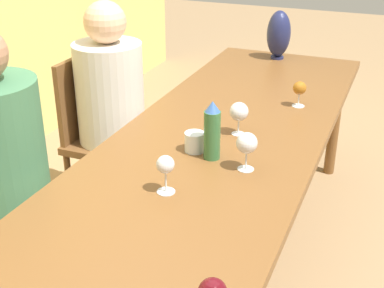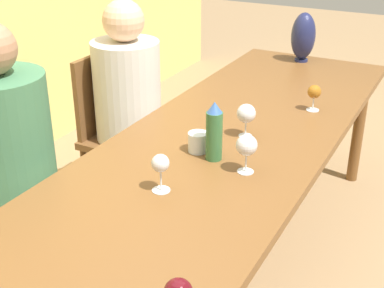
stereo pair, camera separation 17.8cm
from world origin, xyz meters
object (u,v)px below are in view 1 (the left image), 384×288
Objects in this scene: vase at (279,34)px; person_far at (113,108)px; water_bottle at (212,131)px; wine_glass_4 at (239,112)px; person_near at (3,176)px; wine_glass_0 at (247,144)px; wine_glass_2 at (165,166)px; water_tumbler at (194,142)px; wine_glass_1 at (300,89)px; chair_far at (102,132)px.

vase is 1.18m from person_far.
vase is at bearing 4.02° from water_bottle.
vase is 2.05× the size of wine_glass_4.
person_near is at bearing -180.00° from person_far.
person_near is (-0.33, 0.78, -0.20)m from water_bottle.
person_far is at bearing 57.22° from wine_glass_0.
wine_glass_0 is 0.12× the size of person_near.
wine_glass_2 is 0.12× the size of person_far.
water_tumbler is at bearing -179.31° from vase.
wine_glass_1 is at bearing -81.86° from person_far.
wine_glass_1 is at bearing -14.19° from wine_glass_2.
water_bottle is at bearing -10.15° from wine_glass_2.
wine_glass_1 is (0.70, -0.20, -0.03)m from water_bottle.
wine_glass_4 is 1.02m from person_near.
person_near is (-0.89, -0.09, 0.18)m from chair_far.
vase is 0.85m from wine_glass_1.
person_far is at bearing 39.63° from wine_glass_2.
chair_far is at bearing 140.66° from vase.
vase is 1.98× the size of wine_glass_0.
person_near is (-0.01, 0.72, -0.18)m from wine_glass_2.
person_far is at bearing 98.14° from wine_glass_1.
wine_glass_4 is at bearing -108.39° from chair_far.
chair_far is (0.56, 0.87, -0.38)m from water_bottle.
person_far reaches higher than vase.
wine_glass_4 is at bearing -8.23° from wine_glass_2.
water_tumbler is 0.64× the size of wine_glass_1.
water_tumbler is 0.58× the size of wine_glass_2.
wine_glass_2 is at bearing 165.81° from wine_glass_1.
wine_glass_4 is (0.26, -0.03, -0.01)m from water_bottle.
wine_glass_1 is 0.90× the size of wine_glass_2.
wine_glass_4 is 0.11× the size of person_near.
chair_far is 0.91m from person_near.
water_bottle is 0.73m from wine_glass_1.
wine_glass_0 reaches higher than wine_glass_2.
person_near is 1.05× the size of person_far.
wine_glass_0 is at bearing -170.36° from vase.
vase is 1.80m from wine_glass_2.
water_tumbler is 0.09× the size of chair_far.
wine_glass_0 is at bearing -120.54° from chair_far.
wine_glass_1 is 1.01m from person_far.
wine_glass_2 is (-0.31, 0.06, -0.01)m from water_bottle.
water_bottle is at bearing 164.04° from wine_glass_1.
wine_glass_4 is (0.58, -0.08, -0.00)m from wine_glass_2.
person_far is (0.30, 0.81, -0.21)m from wine_glass_4.
wine_glass_0 is 0.17× the size of chair_far.
person_far is at bearing 0.00° from person_near.
person_far is (0.56, 0.78, -0.22)m from water_bottle.
person_far is (-0.14, 0.98, -0.19)m from wine_glass_1.
vase is 1.55m from wine_glass_0.
chair_far is 0.18m from person_far.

